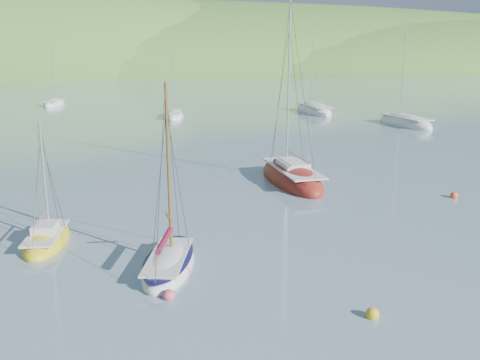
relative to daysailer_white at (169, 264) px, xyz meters
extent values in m
plane|color=gray|center=(3.71, -4.15, -0.20)|extent=(700.00, 700.00, 0.00)
ellipsoid|color=#316A28|center=(3.71, 165.85, -0.20)|extent=(440.00, 110.00, 44.00)
ellipsoid|color=#316A28|center=(93.71, 155.85, -0.20)|extent=(240.00, 100.00, 34.00)
ellipsoid|color=silver|center=(0.00, 0.01, -0.10)|extent=(3.18, 5.57, 1.29)
cube|color=silver|center=(-0.02, -0.10, 0.36)|extent=(2.42, 4.33, 0.10)
cylinder|color=brown|center=(0.16, 0.62, 3.83)|extent=(0.12, 0.12, 7.01)
ellipsoid|color=#101039|center=(0.00, 0.01, 0.26)|extent=(3.13, 5.51, 0.22)
cylinder|color=maroon|center=(-0.16, -0.61, 1.27)|extent=(0.86, 2.50, 0.24)
ellipsoid|color=maroon|center=(8.88, 12.49, -0.03)|extent=(3.50, 8.65, 2.33)
cube|color=silver|center=(8.89, 12.32, 0.79)|extent=(2.63, 6.74, 0.10)
cylinder|color=#AEAEB2|center=(8.81, 13.50, 6.04)|extent=(0.12, 0.12, 10.59)
cube|color=silver|center=(8.89, 12.32, 1.03)|extent=(1.75, 2.48, 0.42)
cylinder|color=#AEAEB2|center=(8.95, 11.48, 1.70)|extent=(0.37, 4.06, 0.09)
ellipsoid|color=gold|center=(-5.36, 3.87, -0.11)|extent=(2.27, 4.76, 1.26)
cube|color=silver|center=(-5.37, 3.78, 0.35)|extent=(1.71, 3.71, 0.10)
cylinder|color=#AEAEB2|center=(-5.30, 4.42, 2.84)|extent=(0.12, 0.12, 5.06)
cube|color=silver|center=(-5.37, 3.78, 0.59)|extent=(1.12, 1.38, 0.42)
cylinder|color=#AEAEB2|center=(-5.41, 3.32, 1.26)|extent=(0.31, 2.21, 0.09)
ellipsoid|color=silver|center=(3.36, 44.90, -0.07)|extent=(3.02, 6.57, 1.73)
cube|color=silver|center=(3.35, 44.77, 0.54)|extent=(2.28, 5.12, 0.10)
cylinder|color=#AEAEB2|center=(3.46, 45.65, 4.31)|extent=(0.12, 0.12, 7.61)
ellipsoid|color=silver|center=(21.63, 46.01, -0.02)|extent=(3.70, 9.23, 2.46)
cube|color=silver|center=(21.64, 45.83, 0.84)|extent=(2.77, 7.20, 0.10)
cylinder|color=#AEAEB2|center=(21.56, 47.10, 6.24)|extent=(0.12, 0.12, 10.88)
ellipsoid|color=silver|center=(-12.82, 60.73, -0.07)|extent=(3.33, 6.87, 1.80)
cube|color=silver|center=(-12.84, 60.60, 0.57)|extent=(2.52, 5.34, 0.10)
cylinder|color=#AEAEB2|center=(-12.69, 61.51, 4.48)|extent=(0.12, 0.12, 7.90)
ellipsoid|color=silver|center=(28.10, 33.78, -0.03)|extent=(4.38, 8.78, 2.29)
cube|color=silver|center=(28.13, 33.62, 0.77)|extent=(3.31, 6.83, 0.10)
cylinder|color=#AEAEB2|center=(27.93, 34.77, 5.77)|extent=(0.12, 0.12, 10.08)
sphere|color=gold|center=(6.53, -5.37, -0.08)|extent=(0.46, 0.46, 0.46)
sphere|color=#D44B66|center=(-0.16, -2.68, -0.08)|extent=(0.46, 0.46, 0.46)
sphere|color=#F65224|center=(17.39, 7.10, -0.08)|extent=(0.47, 0.47, 0.47)
sphere|color=#D44B66|center=(0.56, -0.69, -0.08)|extent=(0.50, 0.50, 0.50)
camera|label=1|loc=(-0.95, -20.56, 8.88)|focal=40.00mm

